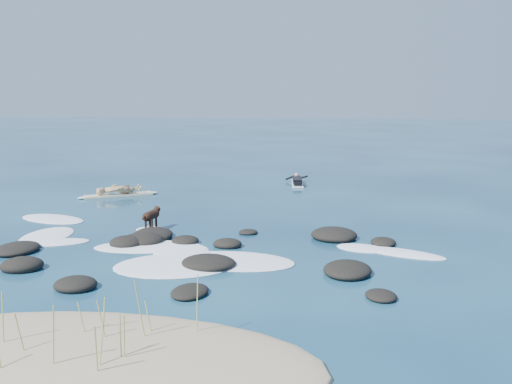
# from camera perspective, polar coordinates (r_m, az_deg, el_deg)

# --- Properties ---
(ground) EXTENTS (160.00, 160.00, 0.00)m
(ground) POSITION_cam_1_polar(r_m,az_deg,el_deg) (18.08, -6.72, -4.91)
(ground) COLOR #0A2642
(ground) RESTS_ON ground
(sand_dune) EXTENTS (9.00, 4.40, 0.60)m
(sand_dune) POSITION_cam_1_polar(r_m,az_deg,el_deg) (10.81, -17.81, -15.99)
(sand_dune) COLOR #9E8966
(sand_dune) RESTS_ON ground
(dune_grass) EXTENTS (3.30, 2.15, 1.22)m
(dune_grass) POSITION_cam_1_polar(r_m,az_deg,el_deg) (10.49, -15.72, -13.06)
(dune_grass) COLOR #99A750
(dune_grass) RESTS_ON ground
(reef_rocks) EXTENTS (13.14, 7.01, 0.45)m
(reef_rocks) POSITION_cam_1_polar(r_m,az_deg,el_deg) (16.68, -6.26, -5.86)
(reef_rocks) COLOR black
(reef_rocks) RESTS_ON ground
(breaking_foam) EXTENTS (15.09, 7.52, 0.12)m
(breaking_foam) POSITION_cam_1_polar(r_m,az_deg,el_deg) (17.36, -8.94, -5.57)
(breaking_foam) COLOR white
(breaking_foam) RESTS_ON ground
(standing_surfer_rig) EXTENTS (3.23, 2.13, 2.04)m
(standing_surfer_rig) POSITION_cam_1_polar(r_m,az_deg,el_deg) (26.06, -13.64, 1.31)
(standing_surfer_rig) COLOR beige
(standing_surfer_rig) RESTS_ON ground
(paddling_surfer_rig) EXTENTS (1.18, 2.65, 0.46)m
(paddling_surfer_rig) POSITION_cam_1_polar(r_m,az_deg,el_deg) (28.77, 4.14, 1.08)
(paddling_surfer_rig) COLOR silver
(paddling_surfer_rig) RESTS_ON ground
(dog) EXTENTS (0.45, 1.24, 0.79)m
(dog) POSITION_cam_1_polar(r_m,az_deg,el_deg) (19.53, -10.40, -2.29)
(dog) COLOR black
(dog) RESTS_ON ground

